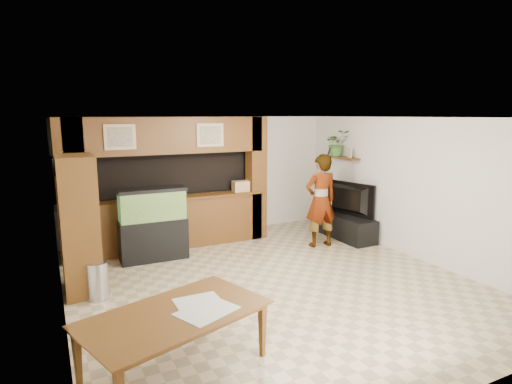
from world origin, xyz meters
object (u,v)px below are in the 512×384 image
aquarium (153,225)px  dining_table (178,344)px  television (346,199)px  pantry_cabinet (79,225)px  person (321,201)px

aquarium → dining_table: 3.72m
television → pantry_cabinet: bearing=82.3°
television → dining_table: television is taller
television → person: bearing=92.1°
pantry_cabinet → aquarium: (1.30, 0.97, -0.38)m
television → aquarium: bearing=70.5°
pantry_cabinet → television: bearing=5.7°
pantry_cabinet → dining_table: size_ratio=1.11×
pantry_cabinet → aquarium: size_ratio=1.54×
pantry_cabinet → aquarium: 1.66m
pantry_cabinet → television: size_ratio=1.66×
dining_table → television: bearing=16.4°
aquarium → television: (4.05, -0.43, 0.20)m
pantry_cabinet → person: bearing=3.9°
television → dining_table: 5.68m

